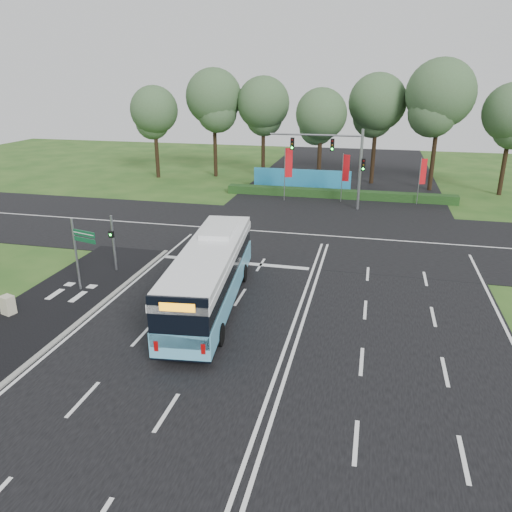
{
  "coord_description": "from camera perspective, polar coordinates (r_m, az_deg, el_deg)",
  "views": [
    {
      "loc": [
        3.18,
        -23.56,
        11.29
      ],
      "look_at": [
        -2.89,
        2.0,
        1.73
      ],
      "focal_mm": 35.0,
      "sensor_mm": 36.0,
      "label": 1
    }
  ],
  "objects": [
    {
      "name": "traffic_light_gantry",
      "position": [
        44.65,
        9.58,
        11.19
      ],
      "size": [
        8.41,
        0.28,
        7.0
      ],
      "color": "gray",
      "rests_on": "ground"
    },
    {
      "name": "blue_hoarding",
      "position": [
        52.07,
        5.24,
        8.63
      ],
      "size": [
        10.0,
        0.3,
        2.2
      ],
      "primitive_type": "cube",
      "color": "teal",
      "rests_on": "ground"
    },
    {
      "name": "banner_flag_left",
      "position": [
        47.25,
        3.63,
        10.2
      ],
      "size": [
        0.71,
        0.32,
        5.07
      ],
      "rotation": [
        0.0,
        0.0,
        0.37
      ],
      "color": "gray",
      "rests_on": "ground"
    },
    {
      "name": "pedestrian_signal",
      "position": [
        31.05,
        -16.01,
        1.61
      ],
      "size": [
        0.31,
        0.42,
        3.49
      ],
      "rotation": [
        0.0,
        0.0,
        -0.24
      ],
      "color": "gray",
      "rests_on": "ground"
    },
    {
      "name": "road_cross",
      "position": [
        37.44,
        7.87,
        2.29
      ],
      "size": [
        120.0,
        14.0,
        0.05
      ],
      "primitive_type": "cube",
      "color": "black",
      "rests_on": "ground"
    },
    {
      "name": "banner_flag_right",
      "position": [
        48.19,
        18.46,
        8.86
      ],
      "size": [
        0.59,
        0.29,
        4.3
      ],
      "rotation": [
        0.0,
        0.0,
        0.41
      ],
      "color": "gray",
      "rests_on": "ground"
    },
    {
      "name": "hedge",
      "position": [
        49.38,
        9.41,
        6.99
      ],
      "size": [
        22.0,
        1.2,
        0.8
      ],
      "primitive_type": "cube",
      "color": "#153312",
      "rests_on": "ground"
    },
    {
      "name": "banner_flag_mid",
      "position": [
        47.26,
        10.14,
        9.56
      ],
      "size": [
        0.66,
        0.22,
        4.56
      ],
      "rotation": [
        0.0,
        0.0,
        -0.26
      ],
      "color": "gray",
      "rests_on": "ground"
    },
    {
      "name": "eucalyptus_row",
      "position": [
        55.06,
        8.08,
        16.92
      ],
      "size": [
        42.32,
        8.84,
        12.95
      ],
      "color": "black",
      "rests_on": "ground"
    },
    {
      "name": "road_main",
      "position": [
        26.31,
        5.15,
        -5.45
      ],
      "size": [
        20.0,
        120.0,
        0.04
      ],
      "primitive_type": "cube",
      "color": "black",
      "rests_on": "ground"
    },
    {
      "name": "city_bus",
      "position": [
        25.36,
        -5.24,
        -2.16
      ],
      "size": [
        3.88,
        12.37,
        3.49
      ],
      "rotation": [
        0.0,
        0.0,
        0.11
      ],
      "color": "#62BDE4",
      "rests_on": "ground"
    },
    {
      "name": "kerb_strip",
      "position": [
        26.93,
        -17.75,
        -5.67
      ],
      "size": [
        0.25,
        18.0,
        0.12
      ],
      "primitive_type": "cube",
      "color": "gray",
      "rests_on": "ground"
    },
    {
      "name": "ground",
      "position": [
        26.32,
        5.15,
        -5.49
      ],
      "size": [
        120.0,
        120.0,
        0.0
      ],
      "primitive_type": "plane",
      "color": "#244C19",
      "rests_on": "ground"
    },
    {
      "name": "utility_cabinet",
      "position": [
        27.78,
        -26.5,
        -5.08
      ],
      "size": [
        0.73,
        0.66,
        1.01
      ],
      "primitive_type": "cube",
      "rotation": [
        0.0,
        0.0,
        -0.3
      ],
      "color": "beige",
      "rests_on": "ground"
    },
    {
      "name": "street_sign",
      "position": [
        28.41,
        -19.51,
        1.0
      ],
      "size": [
        1.57,
        0.5,
        4.14
      ],
      "rotation": [
        0.0,
        0.0,
        -0.26
      ],
      "color": "gray",
      "rests_on": "ground"
    },
    {
      "name": "bike_path",
      "position": [
        28.2,
        -21.96,
        -5.09
      ],
      "size": [
        5.0,
        18.0,
        0.06
      ],
      "primitive_type": "cube",
      "color": "black",
      "rests_on": "ground"
    }
  ]
}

